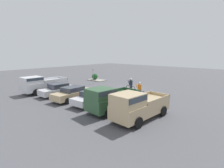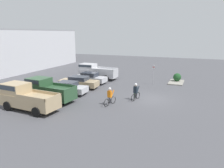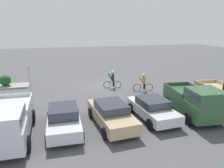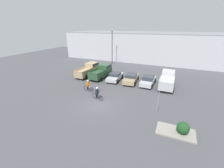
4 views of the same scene
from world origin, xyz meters
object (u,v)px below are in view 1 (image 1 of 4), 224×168
(sedan_1, at_px, (73,93))
(shrub, at_px, (95,77))
(pickup_truck_0, at_px, (138,105))
(pickup_truck_1, at_px, (110,99))
(cyclist_0, at_px, (131,84))
(sedan_2, at_px, (58,89))
(cyclist_1, at_px, (139,89))
(fire_lane_sign, at_px, (93,74))
(sedan_0, at_px, (92,97))
(pickup_truck_2, at_px, (42,84))

(sedan_1, distance_m, shrub, 13.19)
(pickup_truck_0, relative_size, pickup_truck_1, 1.07)
(cyclist_0, height_order, shrub, cyclist_0)
(sedan_2, height_order, cyclist_1, cyclist_1)
(fire_lane_sign, bearing_deg, sedan_0, 136.46)
(cyclist_0, xyz_separation_m, fire_lane_sign, (7.44, -0.21, 0.66))
(pickup_truck_0, height_order, cyclist_0, pickup_truck_0)
(cyclist_0, bearing_deg, shrub, -16.49)
(fire_lane_sign, bearing_deg, sedan_2, 107.50)
(sedan_2, height_order, shrub, sedan_2)
(cyclist_0, bearing_deg, pickup_truck_2, 46.63)
(pickup_truck_1, bearing_deg, shrub, -39.13)
(pickup_truck_1, bearing_deg, pickup_truck_0, 177.81)
(sedan_2, relative_size, cyclist_0, 2.54)
(cyclist_0, bearing_deg, sedan_0, 94.93)
(pickup_truck_2, distance_m, cyclist_1, 12.06)
(sedan_0, bearing_deg, cyclist_1, -107.24)
(pickup_truck_2, xyz_separation_m, fire_lane_sign, (-0.31, -8.41, 0.43))
(cyclist_1, bearing_deg, sedan_0, 72.76)
(fire_lane_sign, bearing_deg, shrub, -47.50)
(pickup_truck_0, relative_size, pickup_truck_2, 1.00)
(sedan_2, xyz_separation_m, cyclist_1, (-7.38, -5.92, 0.14))
(pickup_truck_0, height_order, sedan_1, pickup_truck_0)
(pickup_truck_0, xyz_separation_m, fire_lane_sign, (13.65, -8.23, 0.40))
(pickup_truck_2, height_order, cyclist_0, pickup_truck_2)
(pickup_truck_0, relative_size, sedan_1, 1.13)
(pickup_truck_0, distance_m, shrub, 19.54)
(sedan_2, relative_size, pickup_truck_2, 0.81)
(sedan_0, bearing_deg, sedan_1, 4.50)
(sedan_0, height_order, fire_lane_sign, fire_lane_sign)
(pickup_truck_2, bearing_deg, sedan_2, -169.08)
(pickup_truck_1, bearing_deg, pickup_truck_2, 1.48)
(pickup_truck_0, height_order, cyclist_1, pickup_truck_0)
(pickup_truck_1, height_order, shrub, pickup_truck_1)
(cyclist_1, height_order, fire_lane_sign, fire_lane_sign)
(pickup_truck_1, relative_size, sedan_2, 1.16)
(cyclist_0, distance_m, shrub, 10.38)
(cyclist_1, relative_size, fire_lane_sign, 0.70)
(pickup_truck_1, relative_size, sedan_0, 1.16)
(sedan_2, relative_size, shrub, 4.16)
(pickup_truck_1, xyz_separation_m, shrub, (13.36, -10.87, -0.44))
(pickup_truck_2, height_order, fire_lane_sign, fire_lane_sign)
(sedan_1, relative_size, shrub, 4.55)
(pickup_truck_0, bearing_deg, fire_lane_sign, -31.10)
(pickup_truck_1, relative_size, cyclist_0, 2.93)
(sedan_2, distance_m, cyclist_1, 9.46)
(pickup_truck_2, bearing_deg, sedan_1, -174.78)
(cyclist_1, bearing_deg, cyclist_0, -35.75)
(pickup_truck_0, height_order, sedan_2, pickup_truck_0)
(pickup_truck_1, distance_m, cyclist_1, 6.26)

